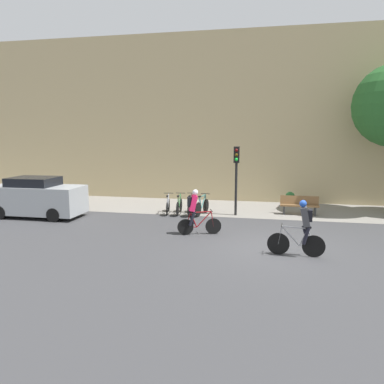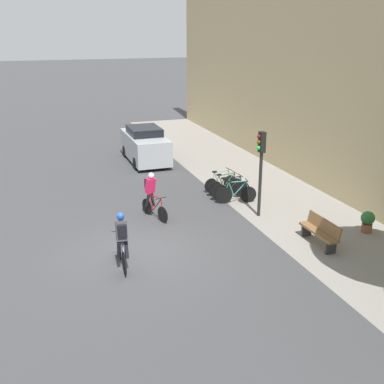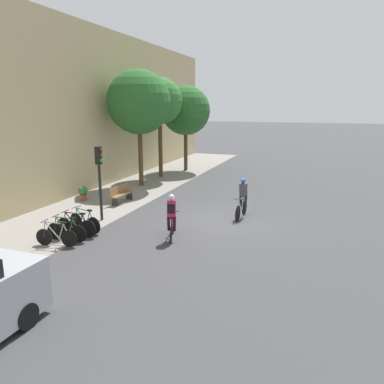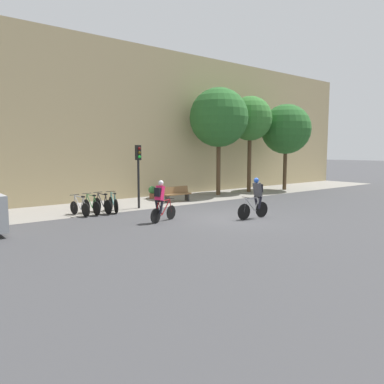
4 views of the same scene
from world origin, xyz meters
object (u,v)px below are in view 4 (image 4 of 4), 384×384
(parked_bike_2, at_px, (103,205))
(parked_bike_3, at_px, (113,204))
(cyclist_grey, at_px, (256,197))
(bench, at_px, (177,194))
(potted_plant, at_px, (152,192))
(traffic_light_pole, at_px, (138,164))
(parked_bike_0, at_px, (80,207))
(cyclist_pink, at_px, (161,200))
(parked_bike_1, at_px, (91,206))

(parked_bike_2, relative_size, parked_bike_3, 1.05)
(cyclist_grey, distance_m, parked_bike_3, 6.89)
(bench, distance_m, potted_plant, 2.15)
(cyclist_grey, distance_m, traffic_light_pole, 6.40)
(parked_bike_3, height_order, traffic_light_pole, traffic_light_pole)
(parked_bike_2, bearing_deg, parked_bike_0, 180.00)
(parked_bike_2, xyz_separation_m, potted_plant, (4.79, 3.11, 0.03))
(cyclist_grey, bearing_deg, cyclist_pink, 153.65)
(potted_plant, bearing_deg, cyclist_pink, -119.99)
(cyclist_grey, bearing_deg, parked_bike_1, 133.68)
(parked_bike_1, bearing_deg, parked_bike_3, 0.02)
(potted_plant, bearing_deg, parked_bike_3, -143.71)
(cyclist_pink, relative_size, parked_bike_0, 1.11)
(traffic_light_pole, distance_m, bench, 3.55)
(parked_bike_2, distance_m, traffic_light_pole, 2.84)
(parked_bike_0, bearing_deg, parked_bike_2, -0.00)
(parked_bike_1, relative_size, traffic_light_pole, 0.51)
(parked_bike_0, relative_size, parked_bike_1, 0.96)
(parked_bike_2, height_order, traffic_light_pole, traffic_light_pole)
(cyclist_pink, distance_m, parked_bike_1, 3.95)
(cyclist_pink, bearing_deg, parked_bike_0, 119.29)
(cyclist_pink, height_order, cyclist_grey, cyclist_grey)
(parked_bike_0, distance_m, parked_bike_2, 1.13)
(parked_bike_2, height_order, bench, parked_bike_2)
(parked_bike_0, height_order, bench, parked_bike_0)
(cyclist_grey, distance_m, parked_bike_1, 7.61)
(cyclist_grey, distance_m, bench, 6.50)
(cyclist_grey, xyz_separation_m, parked_bike_1, (-5.24, 5.49, -0.55))
(parked_bike_2, xyz_separation_m, traffic_light_pole, (2.13, 0.23, 1.86))
(cyclist_grey, height_order, bench, cyclist_grey)
(parked_bike_2, distance_m, bench, 5.20)
(parked_bike_1, distance_m, potted_plant, 6.19)
(potted_plant, bearing_deg, traffic_light_pole, -132.72)
(cyclist_pink, bearing_deg, cyclist_grey, -26.35)
(parked_bike_2, bearing_deg, parked_bike_1, 179.97)
(cyclist_grey, height_order, parked_bike_0, cyclist_grey)
(cyclist_pink, distance_m, potted_plant, 7.78)
(cyclist_grey, xyz_separation_m, parked_bike_2, (-4.68, 5.49, -0.54))
(cyclist_pink, xyz_separation_m, parked_bike_3, (-0.34, 3.62, -0.54))
(traffic_light_pole, bearing_deg, parked_bike_0, -175.94)
(parked_bike_1, xyz_separation_m, traffic_light_pole, (2.70, 0.23, 1.87))
(traffic_light_pole, bearing_deg, bench, 14.08)
(bench, xyz_separation_m, potted_plant, (-0.32, 2.13, -0.04))
(traffic_light_pole, bearing_deg, parked_bike_1, -175.10)
(cyclist_pink, xyz_separation_m, bench, (4.20, 4.60, -0.47))
(parked_bike_0, xyz_separation_m, traffic_light_pole, (3.26, 0.23, 1.88))
(parked_bike_1, distance_m, parked_bike_2, 0.56)
(cyclist_grey, relative_size, parked_bike_0, 1.14)
(parked_bike_2, bearing_deg, parked_bike_3, 0.07)
(parked_bike_0, bearing_deg, parked_bike_3, 0.02)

